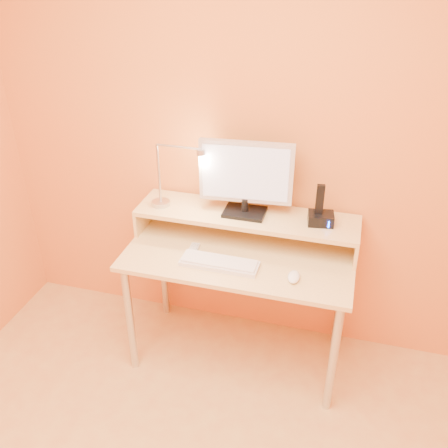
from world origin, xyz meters
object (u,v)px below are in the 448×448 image
(lamp_base, at_px, (161,203))
(remote_control, at_px, (192,253))
(phone_dock, at_px, (321,219))
(monitor_panel, at_px, (246,172))
(mouse, at_px, (294,277))
(keyboard, at_px, (219,264))

(lamp_base, height_order, remote_control, lamp_base)
(phone_dock, xyz_separation_m, remote_control, (-0.63, -0.22, -0.18))
(monitor_panel, xyz_separation_m, mouse, (0.32, -0.31, -0.38))
(monitor_panel, height_order, keyboard, monitor_panel)
(keyboard, bearing_deg, remote_control, 160.71)
(mouse, bearing_deg, remote_control, 169.60)
(phone_dock, height_order, remote_control, phone_dock)
(phone_dock, xyz_separation_m, mouse, (-0.08, -0.30, -0.17))
(phone_dock, relative_size, keyboard, 0.33)
(keyboard, height_order, mouse, mouse)
(monitor_panel, height_order, mouse, monitor_panel)
(mouse, bearing_deg, lamp_base, 158.99)
(phone_dock, bearing_deg, lamp_base, 173.41)
(lamp_base, relative_size, remote_control, 0.60)
(remote_control, bearing_deg, keyboard, -24.08)
(keyboard, bearing_deg, phone_dock, 32.06)
(mouse, distance_m, remote_control, 0.55)
(monitor_panel, relative_size, keyboard, 1.22)
(monitor_panel, relative_size, mouse, 4.71)
(keyboard, bearing_deg, mouse, -2.37)
(keyboard, relative_size, mouse, 3.85)
(lamp_base, distance_m, remote_control, 0.35)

